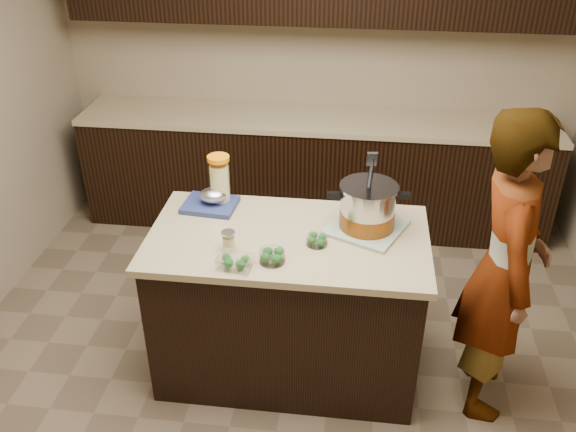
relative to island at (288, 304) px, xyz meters
name	(u,v)px	position (x,y,z in m)	size (l,w,h in m)	color
ground_plane	(288,364)	(0.00, 0.00, -0.45)	(4.00, 4.00, 0.00)	brown
room_shell	(288,84)	(0.00, 0.00, 1.26)	(4.04, 4.04, 2.72)	tan
back_cabinets	(316,110)	(0.00, 1.74, 0.49)	(3.60, 0.63, 2.33)	black
island	(288,304)	(0.00, 0.00, 0.00)	(1.46, 0.81, 0.90)	black
dish_towel	(366,227)	(0.40, 0.12, 0.46)	(0.36, 0.36, 0.02)	#527A5B
stock_pot	(368,209)	(0.40, 0.12, 0.57)	(0.43, 0.34, 0.43)	#B7B7BC
lemonade_pitcher	(220,183)	(-0.42, 0.29, 0.59)	(0.14, 0.14, 0.29)	#D7CA83
mason_jar	(229,241)	(-0.28, -0.17, 0.50)	(0.08, 0.08, 0.11)	#D7CA83
broccoli_tub_left	(317,240)	(0.16, -0.06, 0.47)	(0.14, 0.14, 0.05)	silver
broccoli_tub_right	(272,257)	(-0.05, -0.24, 0.48)	(0.17, 0.17, 0.06)	silver
broccoli_tub_rect	(235,262)	(-0.22, -0.30, 0.47)	(0.18, 0.14, 0.06)	silver
blue_tray	(211,201)	(-0.46, 0.24, 0.49)	(0.31, 0.26, 0.11)	navy
person	(504,270)	(1.09, -0.09, 0.39)	(0.61, 0.40, 1.68)	gray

